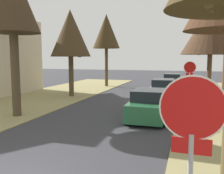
{
  "coord_description": "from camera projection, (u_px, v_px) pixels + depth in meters",
  "views": [
    {
      "loc": [
        4.16,
        -4.29,
        3.22
      ],
      "look_at": [
        0.41,
        7.56,
        1.76
      ],
      "focal_mm": 39.64,
      "sensor_mm": 36.0,
      "label": 1
    }
  ],
  "objects": [
    {
      "name": "parked_sedan_white",
      "position": [
        172.0,
        82.0,
        26.28
      ],
      "size": [
        2.03,
        4.44,
        1.57
      ],
      "color": "white",
      "rests_on": "ground"
    },
    {
      "name": "street_tree_left_far",
      "position": [
        106.0,
        32.0,
        27.35
      ],
      "size": [
        3.0,
        3.0,
        7.98
      ],
      "color": "#4A3C22",
      "rests_on": "grass_verge_left"
    },
    {
      "name": "street_tree_left_mid_b",
      "position": [
        70.0,
        34.0,
        20.18
      ],
      "size": [
        3.28,
        3.28,
        7.08
      ],
      "color": "#4F402A",
      "rests_on": "grass_verge_left"
    },
    {
      "name": "stop_sign_far",
      "position": [
        190.0,
        74.0,
        16.65
      ],
      "size": [
        0.81,
        0.52,
        2.95
      ],
      "color": "#9EA0A5",
      "rests_on": "grass_verge_right"
    },
    {
      "name": "street_tree_right_mid_b",
      "position": [
        211.0,
        29.0,
        16.95
      ],
      "size": [
        4.04,
        4.04,
        6.87
      ],
      "color": "brown",
      "rests_on": "grass_verge_right"
    },
    {
      "name": "parked_sedan_green",
      "position": [
        149.0,
        105.0,
        13.19
      ],
      "size": [
        2.03,
        4.44,
        1.57
      ],
      "color": "#28663D",
      "rests_on": "ground"
    },
    {
      "name": "parked_sedan_silver",
      "position": [
        163.0,
        90.0,
        19.56
      ],
      "size": [
        2.03,
        4.44,
        1.57
      ],
      "color": "#BCBCC1",
      "rests_on": "ground"
    },
    {
      "name": "stop_sign_near",
      "position": [
        191.0,
        142.0,
        3.02
      ],
      "size": [
        0.81,
        0.07,
        2.98
      ],
      "color": "#9EA0A5",
      "rests_on": "grass_verge_right"
    }
  ]
}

